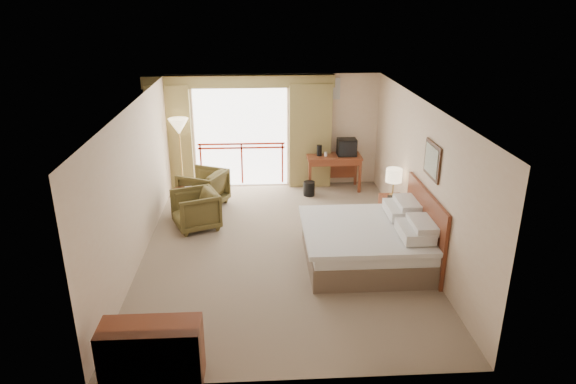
{
  "coord_description": "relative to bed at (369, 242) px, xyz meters",
  "views": [
    {
      "loc": [
        -0.37,
        -8.52,
        4.39
      ],
      "look_at": [
        0.15,
        0.4,
        0.96
      ],
      "focal_mm": 32.0,
      "sensor_mm": 36.0,
      "label": 1
    }
  ],
  "objects": [
    {
      "name": "side_table",
      "position": [
        -3.44,
        2.27,
        0.02
      ],
      "size": [
        0.53,
        0.53,
        0.58
      ],
      "rotation": [
        0.0,
        0.0,
        -0.18
      ],
      "color": "black",
      "rests_on": "floor"
    },
    {
      "name": "armchair_far",
      "position": [
        -3.12,
        2.76,
        -0.38
      ],
      "size": [
        1.19,
        1.18,
        0.82
      ],
      "primitive_type": "imported",
      "rotation": [
        0.0,
        0.0,
        -2.01
      ],
      "color": "#473C1B",
      "rests_on": "floor"
    },
    {
      "name": "wall_back",
      "position": [
        -1.5,
        4.1,
        0.97
      ],
      "size": [
        5.0,
        0.0,
        5.0
      ],
      "primitive_type": "plane",
      "rotation": [
        1.57,
        0.0,
        0.0
      ],
      "color": "beige",
      "rests_on": "ground"
    },
    {
      "name": "dresser",
      "position": [
        -3.2,
        -2.82,
        0.02
      ],
      "size": [
        1.19,
        0.51,
        0.79
      ],
      "rotation": [
        0.0,
        0.0,
        0.06
      ],
      "color": "#632311",
      "rests_on": "floor"
    },
    {
      "name": "cup",
      "position": [
        -0.3,
        3.61,
        0.51
      ],
      "size": [
        0.08,
        0.08,
        0.11
      ],
      "primitive_type": "cylinder",
      "rotation": [
        0.0,
        0.0,
        -0.13
      ],
      "color": "white",
      "rests_on": "desk"
    },
    {
      "name": "tv",
      "position": [
        0.2,
        3.66,
        0.66
      ],
      "size": [
        0.44,
        0.35,
        0.4
      ],
      "rotation": [
        0.0,
        0.0,
        -0.3
      ],
      "color": "black",
      "rests_on": "desk"
    },
    {
      "name": "bed",
      "position": [
        0.0,
        0.0,
        0.0
      ],
      "size": [
        2.13,
        2.06,
        0.97
      ],
      "color": "brown",
      "rests_on": "floor"
    },
    {
      "name": "table_lamp",
      "position": [
        0.77,
        1.47,
        0.7
      ],
      "size": [
        0.32,
        0.32,
        0.57
      ],
      "rotation": [
        0.0,
        0.0,
        -0.1
      ],
      "color": "tan",
      "rests_on": "nightstand"
    },
    {
      "name": "curtain_left",
      "position": [
        -3.95,
        3.95,
        0.87
      ],
      "size": [
        1.0,
        0.26,
        2.5
      ],
      "primitive_type": "cube",
      "color": "olive",
      "rests_on": "wall_back"
    },
    {
      "name": "ceiling",
      "position": [
        -1.5,
        0.6,
        2.32
      ],
      "size": [
        7.0,
        7.0,
        0.0
      ],
      "primitive_type": "plane",
      "rotation": [
        3.14,
        0.0,
        0.0
      ],
      "color": "white",
      "rests_on": "wall_back"
    },
    {
      "name": "floor_lamp",
      "position": [
        -3.68,
        3.56,
        1.17
      ],
      "size": [
        0.46,
        0.46,
        1.8
      ],
      "rotation": [
        0.0,
        0.0,
        -0.15
      ],
      "color": "tan",
      "rests_on": "floor"
    },
    {
      "name": "valance",
      "position": [
        -2.3,
        3.98,
        2.17
      ],
      "size": [
        4.4,
        0.22,
        0.28
      ],
      "primitive_type": "cube",
      "color": "olive",
      "rests_on": "wall_back"
    },
    {
      "name": "balcony_door",
      "position": [
        -2.3,
        4.08,
        0.82
      ],
      "size": [
        2.4,
        0.0,
        2.4
      ],
      "primitive_type": "plane",
      "rotation": [
        1.57,
        0.0,
        0.0
      ],
      "color": "white",
      "rests_on": "wall_back"
    },
    {
      "name": "coffee_maker",
      "position": [
        -0.45,
        3.66,
        0.59
      ],
      "size": [
        0.15,
        0.15,
        0.26
      ],
      "primitive_type": "cylinder",
      "rotation": [
        0.0,
        0.0,
        0.34
      ],
      "color": "black",
      "rests_on": "desk"
    },
    {
      "name": "wall_left",
      "position": [
        -4.0,
        0.6,
        0.97
      ],
      "size": [
        0.0,
        7.0,
        7.0
      ],
      "primitive_type": "plane",
      "rotation": [
        1.57,
        0.0,
        1.57
      ],
      "color": "beige",
      "rests_on": "ground"
    },
    {
      "name": "framed_art",
      "position": [
        0.97,
        0.0,
        1.47
      ],
      "size": [
        0.04,
        0.72,
        0.6
      ],
      "color": "black",
      "rests_on": "wall_right"
    },
    {
      "name": "wastebasket",
      "position": [
        -0.72,
        3.26,
        -0.21
      ],
      "size": [
        0.28,
        0.28,
        0.33
      ],
      "primitive_type": "cylinder",
      "rotation": [
        0.0,
        0.0,
        0.05
      ],
      "color": "black",
      "rests_on": "floor"
    },
    {
      "name": "armchair_near",
      "position": [
        -3.16,
        1.61,
        -0.38
      ],
      "size": [
        1.1,
        1.08,
        0.77
      ],
      "primitive_type": "imported",
      "rotation": [
        0.0,
        0.0,
        -1.19
      ],
      "color": "#473C1B",
      "rests_on": "floor"
    },
    {
      "name": "floor",
      "position": [
        -1.5,
        0.6,
        -0.38
      ],
      "size": [
        7.0,
        7.0,
        0.0
      ],
      "primitive_type": "plane",
      "color": "#86735C",
      "rests_on": "ground"
    },
    {
      "name": "phone",
      "position": [
        0.72,
        1.27,
        0.3
      ],
      "size": [
        0.21,
        0.17,
        0.08
      ],
      "primitive_type": "cube",
      "rotation": [
        0.0,
        0.0,
        -0.14
      ],
      "color": "black",
      "rests_on": "nightstand"
    },
    {
      "name": "curtain_right",
      "position": [
        -0.65,
        3.95,
        0.87
      ],
      "size": [
        1.0,
        0.26,
        2.5
      ],
      "primitive_type": "cube",
      "color": "olive",
      "rests_on": "wall_back"
    },
    {
      "name": "book",
      "position": [
        -3.44,
        2.27,
        0.21
      ],
      "size": [
        0.22,
        0.28,
        0.02
      ],
      "primitive_type": "imported",
      "rotation": [
        0.0,
        0.0,
        0.17
      ],
      "color": "white",
      "rests_on": "side_table"
    },
    {
      "name": "headboard",
      "position": [
        0.96,
        0.0,
        0.27
      ],
      "size": [
        0.06,
        2.1,
        1.3
      ],
      "primitive_type": "cube",
      "color": "#632311",
      "rests_on": "wall_right"
    },
    {
      "name": "balcony_railing",
      "position": [
        -2.3,
        4.06,
        0.44
      ],
      "size": [
        2.09,
        0.03,
        1.02
      ],
      "color": "#A1210D",
      "rests_on": "wall_back"
    },
    {
      "name": "nightstand",
      "position": [
        0.77,
        1.42,
        -0.06
      ],
      "size": [
        0.46,
        0.54,
        0.64
      ],
      "primitive_type": "cube",
      "rotation": [
        0.0,
        0.0,
        0.04
      ],
      "color": "#632311",
      "rests_on": "floor"
    },
    {
      "name": "wall_right",
      "position": [
        1.0,
        0.6,
        0.97
      ],
      "size": [
        0.0,
        7.0,
        7.0
      ],
      "primitive_type": "plane",
      "rotation": [
        1.57,
        0.0,
        -1.57
      ],
      "color": "beige",
      "rests_on": "ground"
    },
    {
      "name": "wall_front",
      "position": [
        -1.5,
        -2.9,
        0.97
      ],
      "size": [
        5.0,
        0.0,
        5.0
      ],
      "primitive_type": "plane",
      "rotation": [
        -1.57,
        0.0,
        0.0
      ],
      "color": "beige",
      "rests_on": "ground"
    },
    {
      "name": "hvac_vent",
      "position": [
        -0.2,
        4.07,
        1.97
      ],
      "size": [
        0.5,
        0.04,
        0.5
      ],
      "primitive_type": "cube",
      "color": "silver",
      "rests_on": "wall_back"
    },
    {
      "name": "desk",
      "position": [
        -0.1,
        3.72,
        0.28
      ],
      "size": [
        1.29,
        0.62,
        0.84
      ],
      "rotation": [
        0.0,
        0.0,
        0.06
      ],
      "color": "#632311",
      "rests_on": "floor"
    }
  ]
}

